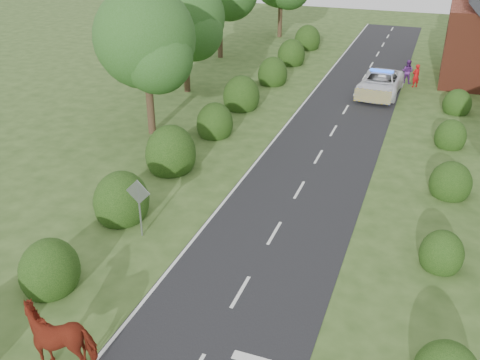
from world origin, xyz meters
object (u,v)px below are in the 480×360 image
at_px(road_sign, 139,200).
at_px(cow, 63,338).
at_px(police_van, 380,83).
at_px(pedestrian_purple, 407,71).
at_px(pedestrian_red, 416,76).

distance_m(road_sign, cow, 6.87).
distance_m(cow, police_van, 29.32).
distance_m(road_sign, pedestrian_purple, 26.96).
relative_size(road_sign, police_van, 0.42).
distance_m(police_van, pedestrian_red, 3.50).
xyz_separation_m(road_sign, police_van, (6.63, 22.13, -0.84)).
bearing_deg(road_sign, pedestrian_purple, 72.30).
bearing_deg(cow, road_sign, 168.93).
bearing_deg(road_sign, cow, -79.11).
bearing_deg(cow, pedestrian_purple, 146.01).
xyz_separation_m(road_sign, cow, (1.29, -6.70, -0.78)).
height_order(road_sign, pedestrian_red, road_sign).
distance_m(pedestrian_red, pedestrian_purple, 1.09).
bearing_deg(pedestrian_purple, police_van, 84.50).
bearing_deg(cow, pedestrian_red, 144.52).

